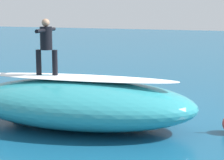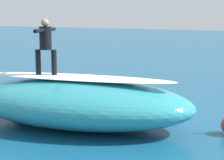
{
  "view_description": "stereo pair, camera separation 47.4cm",
  "coord_description": "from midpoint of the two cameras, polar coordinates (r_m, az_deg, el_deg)",
  "views": [
    {
      "loc": [
        -5.74,
        12.12,
        3.28
      ],
      "look_at": [
        -0.41,
        1.01,
        1.18
      ],
      "focal_mm": 64.2,
      "sensor_mm": 36.0,
      "label": 1
    },
    {
      "loc": [
        -6.16,
        11.9,
        3.28
      ],
      "look_at": [
        -0.41,
        1.01,
        1.18
      ],
      "focal_mm": 64.2,
      "sensor_mm": 36.0,
      "label": 2
    }
  ],
  "objects": [
    {
      "name": "surfer_paddling",
      "position": [
        13.49,
        6.6,
        -3.42
      ],
      "size": [
        0.95,
        1.75,
        0.33
      ],
      "rotation": [
        0.0,
        0.0,
        -1.98
      ],
      "color": "black",
      "rests_on": "surfboard_paddling"
    },
    {
      "name": "foam_patch_far",
      "position": [
        14.39,
        4.51,
        -3.22
      ],
      "size": [
        0.62,
        0.58,
        0.16
      ],
      "primitive_type": "ellipsoid",
      "rotation": [
        0.0,
        0.0,
        2.51
      ],
      "color": "white",
      "rests_on": "ground_plane"
    },
    {
      "name": "surfer_riding",
      "position": [
        11.71,
        -10.51,
        5.28
      ],
      "size": [
        0.63,
        1.5,
        1.62
      ],
      "rotation": [
        0.0,
        0.0,
        0.28
      ],
      "color": "black",
      "rests_on": "surfboard_riding"
    },
    {
      "name": "surfboard_riding",
      "position": [
        11.83,
        -10.36,
        0.52
      ],
      "size": [
        1.99,
        1.05,
        0.08
      ],
      "primitive_type": "ellipsoid",
      "rotation": [
        0.0,
        0.0,
        0.28
      ],
      "color": "#33B2D1",
      "rests_on": "wave_crest"
    },
    {
      "name": "surfboard_paddling",
      "position": [
        13.64,
        6.98,
        -4.12
      ],
      "size": [
        1.38,
        2.26,
        0.1
      ],
      "primitive_type": "ellipsoid",
      "rotation": [
        0.0,
        0.0,
        -1.98
      ],
      "color": "yellow",
      "rests_on": "ground_plane"
    },
    {
      "name": "ground_plane",
      "position": [
        13.8,
        -0.68,
        -4.09
      ],
      "size": [
        120.0,
        120.0,
        0.0
      ],
      "primitive_type": "plane",
      "color": "#145175"
    },
    {
      "name": "foam_patch_mid",
      "position": [
        12.84,
        -13.79,
        -5.11
      ],
      "size": [
        0.5,
        0.77,
        0.13
      ],
      "primitive_type": "ellipsoid",
      "rotation": [
        0.0,
        0.0,
        1.63
      ],
      "color": "white",
      "rests_on": "ground_plane"
    },
    {
      "name": "foam_patch_near",
      "position": [
        15.67,
        -11.93,
        -2.47
      ],
      "size": [
        1.07,
        1.08,
        0.09
      ],
      "primitive_type": "ellipsoid",
      "rotation": [
        0.0,
        0.0,
        2.31
      ],
      "color": "white",
      "rests_on": "ground_plane"
    },
    {
      "name": "wave_foam_lip",
      "position": [
        11.43,
        -5.85,
        0.32
      ],
      "size": [
        5.81,
        2.11,
        0.08
      ],
      "primitive_type": "ellipsoid",
      "rotation": [
        0.0,
        0.0,
        0.18
      ],
      "color": "white",
      "rests_on": "wave_crest"
    },
    {
      "name": "wave_crest",
      "position": [
        11.57,
        -5.79,
        -3.29
      ],
      "size": [
        7.17,
        4.33,
        1.4
      ],
      "primitive_type": "ellipsoid",
      "rotation": [
        0.0,
        0.0,
        0.18
      ],
      "color": "teal",
      "rests_on": "ground_plane"
    }
  ]
}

